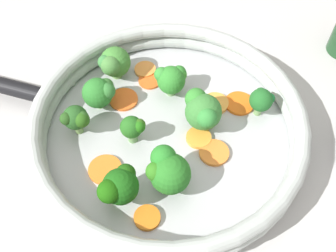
{
  "coord_description": "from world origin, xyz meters",
  "views": [
    {
      "loc": [
        0.23,
        -0.17,
        0.43
      ],
      "look_at": [
        0.0,
        0.0,
        0.03
      ],
      "focal_mm": 42.0,
      "sensor_mm": 36.0,
      "label": 1
    }
  ],
  "objects_px": {
    "broccoli_floret_5": "(118,187)",
    "broccoli_floret_4": "(133,128)",
    "broccoli_floret_3": "(262,100)",
    "broccoli_floret_8": "(168,171)",
    "skillet": "(168,136)",
    "carrot_slice_5": "(215,103)",
    "broccoli_floret_0": "(114,63)",
    "broccoli_floret_1": "(100,92)",
    "carrot_slice_0": "(145,70)",
    "carrot_slice_6": "(239,103)",
    "carrot_slice_3": "(199,138)",
    "carrot_slice_1": "(124,99)",
    "carrot_slice_8": "(214,153)",
    "broccoli_floret_2": "(172,79)",
    "carrot_slice_4": "(106,171)",
    "carrot_slice_7": "(150,80)",
    "broccoli_floret_7": "(76,118)",
    "broccoli_floret_6": "(203,111)",
    "carrot_slice_2": "(147,218)"
  },
  "relations": [
    {
      "from": "carrot_slice_3",
      "to": "broccoli_floret_5",
      "type": "relative_size",
      "value": 0.61
    },
    {
      "from": "broccoli_floret_4",
      "to": "carrot_slice_8",
      "type": "bearing_deg",
      "value": 42.31
    },
    {
      "from": "carrot_slice_2",
      "to": "broccoli_floret_4",
      "type": "distance_m",
      "value": 0.11
    },
    {
      "from": "broccoli_floret_3",
      "to": "broccoli_floret_2",
      "type": "bearing_deg",
      "value": -143.1
    },
    {
      "from": "broccoli_floret_1",
      "to": "broccoli_floret_2",
      "type": "height_order",
      "value": "broccoli_floret_1"
    },
    {
      "from": "broccoli_floret_0",
      "to": "broccoli_floret_4",
      "type": "bearing_deg",
      "value": -19.11
    },
    {
      "from": "carrot_slice_6",
      "to": "broccoli_floret_1",
      "type": "relative_size",
      "value": 0.84
    },
    {
      "from": "carrot_slice_6",
      "to": "broccoli_floret_1",
      "type": "bearing_deg",
      "value": -125.26
    },
    {
      "from": "carrot_slice_0",
      "to": "carrot_slice_4",
      "type": "height_order",
      "value": "carrot_slice_0"
    },
    {
      "from": "broccoli_floret_5",
      "to": "broccoli_floret_8",
      "type": "xyz_separation_m",
      "value": [
        0.02,
        0.05,
        0.0
      ]
    },
    {
      "from": "skillet",
      "to": "broccoli_floret_0",
      "type": "relative_size",
      "value": 6.72
    },
    {
      "from": "broccoli_floret_3",
      "to": "broccoli_floret_8",
      "type": "distance_m",
      "value": 0.16
    },
    {
      "from": "carrot_slice_6",
      "to": "broccoli_floret_5",
      "type": "xyz_separation_m",
      "value": [
        0.03,
        -0.2,
        0.03
      ]
    },
    {
      "from": "carrot_slice_5",
      "to": "carrot_slice_6",
      "type": "xyz_separation_m",
      "value": [
        0.02,
        0.03,
        -0.0
      ]
    },
    {
      "from": "skillet",
      "to": "carrot_slice_5",
      "type": "bearing_deg",
      "value": 90.55
    },
    {
      "from": "carrot_slice_2",
      "to": "carrot_slice_6",
      "type": "distance_m",
      "value": 0.2
    },
    {
      "from": "carrot_slice_6",
      "to": "broccoli_floret_2",
      "type": "relative_size",
      "value": 0.87
    },
    {
      "from": "broccoli_floret_3",
      "to": "broccoli_floret_8",
      "type": "xyz_separation_m",
      "value": [
        0.02,
        -0.16,
        0.01
      ]
    },
    {
      "from": "carrot_slice_4",
      "to": "broccoli_floret_4",
      "type": "relative_size",
      "value": 0.98
    },
    {
      "from": "carrot_slice_0",
      "to": "carrot_slice_5",
      "type": "bearing_deg",
      "value": 21.36
    },
    {
      "from": "skillet",
      "to": "carrot_slice_1",
      "type": "height_order",
      "value": "carrot_slice_1"
    },
    {
      "from": "broccoli_floret_4",
      "to": "broccoli_floret_0",
      "type": "bearing_deg",
      "value": 160.89
    },
    {
      "from": "carrot_slice_7",
      "to": "broccoli_floret_1",
      "type": "distance_m",
      "value": 0.08
    },
    {
      "from": "broccoli_floret_3",
      "to": "carrot_slice_1",
      "type": "bearing_deg",
      "value": -132.5
    },
    {
      "from": "skillet",
      "to": "broccoli_floret_3",
      "type": "relative_size",
      "value": 7.7
    },
    {
      "from": "broccoli_floret_5",
      "to": "broccoli_floret_8",
      "type": "height_order",
      "value": "broccoli_floret_8"
    },
    {
      "from": "skillet",
      "to": "broccoli_floret_8",
      "type": "distance_m",
      "value": 0.08
    },
    {
      "from": "carrot_slice_6",
      "to": "broccoli_floret_6",
      "type": "bearing_deg",
      "value": -92.1
    },
    {
      "from": "broccoli_floret_7",
      "to": "carrot_slice_7",
      "type": "bearing_deg",
      "value": 99.53
    },
    {
      "from": "carrot_slice_2",
      "to": "carrot_slice_7",
      "type": "distance_m",
      "value": 0.21
    },
    {
      "from": "carrot_slice_8",
      "to": "broccoli_floret_5",
      "type": "relative_size",
      "value": 0.7
    },
    {
      "from": "carrot_slice_8",
      "to": "carrot_slice_3",
      "type": "bearing_deg",
      "value": -176.54
    },
    {
      "from": "skillet",
      "to": "carrot_slice_7",
      "type": "height_order",
      "value": "carrot_slice_7"
    },
    {
      "from": "broccoli_floret_1",
      "to": "carrot_slice_0",
      "type": "bearing_deg",
      "value": 103.19
    },
    {
      "from": "broccoli_floret_2",
      "to": "broccoli_floret_8",
      "type": "bearing_deg",
      "value": -37.97
    },
    {
      "from": "broccoli_floret_2",
      "to": "broccoli_floret_3",
      "type": "bearing_deg",
      "value": 36.9
    },
    {
      "from": "carrot_slice_7",
      "to": "broccoli_floret_8",
      "type": "distance_m",
      "value": 0.17
    },
    {
      "from": "carrot_slice_0",
      "to": "broccoli_floret_6",
      "type": "distance_m",
      "value": 0.13
    },
    {
      "from": "carrot_slice_2",
      "to": "broccoli_floret_8",
      "type": "distance_m",
      "value": 0.06
    },
    {
      "from": "skillet",
      "to": "carrot_slice_3",
      "type": "height_order",
      "value": "carrot_slice_3"
    },
    {
      "from": "broccoli_floret_2",
      "to": "broccoli_floret_7",
      "type": "height_order",
      "value": "same"
    },
    {
      "from": "carrot_slice_6",
      "to": "broccoli_floret_0",
      "type": "relative_size",
      "value": 0.82
    },
    {
      "from": "broccoli_floret_5",
      "to": "broccoli_floret_4",
      "type": "bearing_deg",
      "value": 136.19
    },
    {
      "from": "carrot_slice_8",
      "to": "carrot_slice_6",
      "type": "bearing_deg",
      "value": 117.32
    },
    {
      "from": "carrot_slice_7",
      "to": "broccoli_floret_4",
      "type": "distance_m",
      "value": 0.1
    },
    {
      "from": "carrot_slice_4",
      "to": "carrot_slice_7",
      "type": "relative_size",
      "value": 1.27
    },
    {
      "from": "broccoli_floret_6",
      "to": "carrot_slice_4",
      "type": "bearing_deg",
      "value": -95.53
    },
    {
      "from": "carrot_slice_3",
      "to": "broccoli_floret_4",
      "type": "distance_m",
      "value": 0.08
    },
    {
      "from": "carrot_slice_1",
      "to": "carrot_slice_8",
      "type": "xyz_separation_m",
      "value": [
        0.14,
        0.04,
        0.0
      ]
    },
    {
      "from": "broccoli_floret_7",
      "to": "broccoli_floret_8",
      "type": "bearing_deg",
      "value": 20.31
    }
  ]
}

